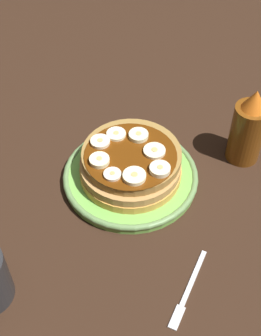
# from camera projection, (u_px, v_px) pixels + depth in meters

# --- Properties ---
(ground_plane) EXTENTS (1.40, 1.40, 0.03)m
(ground_plane) POSITION_uv_depth(u_px,v_px,m) (131.00, 186.00, 0.79)
(ground_plane) COLOR black
(plate) EXTENTS (0.23, 0.23, 0.02)m
(plate) POSITION_uv_depth(u_px,v_px,m) (131.00, 176.00, 0.77)
(plate) COLOR #72B74C
(plate) RESTS_ON ground_plane
(pancake_stack) EXTENTS (0.17, 0.17, 0.05)m
(pancake_stack) POSITION_uv_depth(u_px,v_px,m) (129.00, 164.00, 0.75)
(pancake_stack) COLOR gold
(pancake_stack) RESTS_ON plate
(banana_slice_0) EXTENTS (0.03, 0.03, 0.01)m
(banana_slice_0) POSITION_uv_depth(u_px,v_px,m) (99.00, 161.00, 0.72)
(banana_slice_0) COLOR #F9F2B9
(banana_slice_0) RESTS_ON pancake_stack
(banana_slice_1) EXTENTS (0.03, 0.03, 0.01)m
(banana_slice_1) POSITION_uv_depth(u_px,v_px,m) (139.00, 135.00, 0.76)
(banana_slice_1) COLOR #EDEAB8
(banana_slice_1) RESTS_ON pancake_stack
(banana_slice_2) EXTENTS (0.04, 0.04, 0.01)m
(banana_slice_2) POSITION_uv_depth(u_px,v_px,m) (154.00, 151.00, 0.74)
(banana_slice_2) COLOR beige
(banana_slice_2) RESTS_ON pancake_stack
(banana_slice_3) EXTENTS (0.04, 0.04, 0.01)m
(banana_slice_3) POSITION_uv_depth(u_px,v_px,m) (134.00, 176.00, 0.70)
(banana_slice_3) COLOR #FBF1BB
(banana_slice_3) RESTS_ON pancake_stack
(banana_slice_4) EXTENTS (0.03, 0.03, 0.01)m
(banana_slice_4) POSITION_uv_depth(u_px,v_px,m) (116.00, 134.00, 0.76)
(banana_slice_4) COLOR #FAF1C1
(banana_slice_4) RESTS_ON pancake_stack
(banana_slice_5) EXTENTS (0.03, 0.03, 0.01)m
(banana_slice_5) POSITION_uv_depth(u_px,v_px,m) (100.00, 142.00, 0.75)
(banana_slice_5) COLOR #FBE8C0
(banana_slice_5) RESTS_ON pancake_stack
(banana_slice_6) EXTENTS (0.03, 0.03, 0.01)m
(banana_slice_6) POSITION_uv_depth(u_px,v_px,m) (112.00, 175.00, 0.70)
(banana_slice_6) COLOR #F3E0C3
(banana_slice_6) RESTS_ON pancake_stack
(banana_slice_7) EXTENTS (0.03, 0.03, 0.01)m
(banana_slice_7) POSITION_uv_depth(u_px,v_px,m) (160.00, 169.00, 0.71)
(banana_slice_7) COLOR #F1E5BC
(banana_slice_7) RESTS_ON pancake_stack
(fork) EXTENTS (0.07, 0.12, 0.01)m
(fork) POSITION_uv_depth(u_px,v_px,m) (187.00, 292.00, 0.64)
(fork) COLOR silver
(fork) RESTS_ON ground_plane
(syrup_bottle) EXTENTS (0.06, 0.06, 0.14)m
(syrup_bottle) POSITION_uv_depth(u_px,v_px,m) (248.00, 129.00, 0.77)
(syrup_bottle) COLOR brown
(syrup_bottle) RESTS_ON ground_plane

